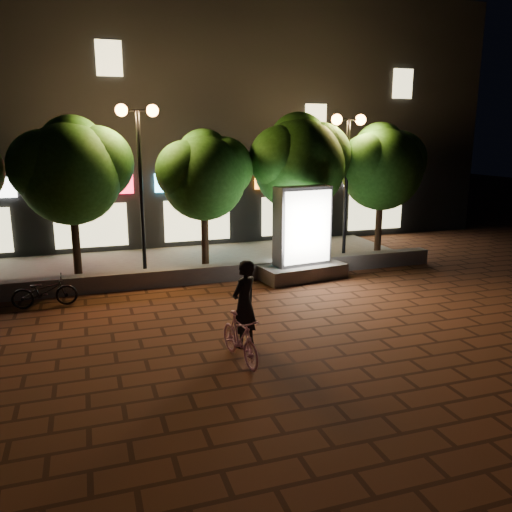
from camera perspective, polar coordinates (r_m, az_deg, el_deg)
name	(u,v)px	position (r m, az deg, el deg)	size (l,w,h in m)	color
ground	(237,327)	(12.12, -2.15, -7.91)	(80.00, 80.00, 0.00)	#562C1B
retaining_wall	(200,274)	(15.74, -6.24, -2.03)	(16.00, 0.45, 0.50)	slate
sidewalk	(185,262)	(18.17, -7.90, -0.70)	(16.00, 5.00, 0.08)	slate
building_block	(154,121)	(24.07, -11.24, 14.46)	(28.00, 8.12, 11.30)	black
tree_left	(72,167)	(16.36, -19.69, 9.23)	(3.60, 3.00, 4.89)	black
tree_mid	(205,172)	(16.78, -5.71, 9.21)	(3.24, 2.70, 4.50)	black
tree_right	(300,160)	(17.78, 4.89, 10.58)	(3.72, 3.10, 5.07)	black
tree_far_right	(382,164)	(19.27, 13.79, 9.86)	(3.48, 2.90, 4.76)	black
street_lamp_left	(139,147)	(16.15, -12.82, 11.69)	(1.26, 0.36, 5.18)	black
street_lamp_right	(348,149)	(18.24, 10.10, 11.52)	(1.26, 0.36, 4.98)	black
ad_kiosk	(302,242)	(15.99, 5.10, 1.58)	(2.81, 1.70, 2.87)	slate
scooter_pink	(240,338)	(10.24, -1.79, -9.08)	(0.45, 1.60, 0.96)	pink
rider	(244,304)	(10.81, -1.29, -5.31)	(0.68, 0.45, 1.86)	black
scooter_parked	(45,291)	(14.46, -22.34, -3.63)	(0.56, 1.61, 0.84)	black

